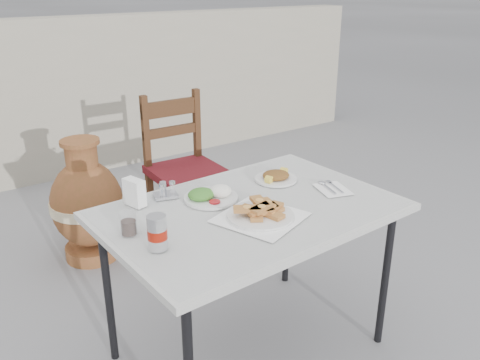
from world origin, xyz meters
TOP-DOWN VIEW (x-y plane):
  - ground at (0.00, 0.00)m, footprint 80.00×80.00m
  - cafe_table at (0.07, -0.05)m, footprint 1.12×0.78m
  - pide_plate at (0.04, -0.14)m, footprint 0.35×0.35m
  - salad_rice_plate at (-0.02, 0.10)m, footprint 0.21×0.21m
  - salad_chopped_plate at (0.32, 0.11)m, footprint 0.18×0.18m
  - soda_can at (-0.36, -0.13)m, footprint 0.06×0.06m
  - cola_glass at (-0.40, 0.02)m, footprint 0.06×0.06m
  - napkin_holder at (-0.28, 0.22)m, footprint 0.07×0.09m
  - condiment_caddy at (-0.15, 0.22)m, footprint 0.11×0.09m
  - cutlery_napkin at (0.44, -0.09)m, footprint 0.16×0.18m
  - chair at (0.35, 0.98)m, footprint 0.40×0.40m
  - terracotta_urn at (-0.20, 1.09)m, footprint 0.40×0.40m
  - back_wall at (0.00, 2.50)m, footprint 6.00×0.25m

SIDE VIEW (x-z plane):
  - ground at x=0.00m, z-range 0.00..0.00m
  - terracotta_urn at x=-0.20m, z-range -0.02..0.67m
  - chair at x=0.35m, z-range 0.02..0.88m
  - back_wall at x=0.00m, z-range 0.00..1.20m
  - cafe_table at x=0.07m, z-range 0.29..0.95m
  - cutlery_napkin at x=0.44m, z-range 0.66..0.67m
  - salad_chopped_plate at x=0.32m, z-range 0.66..0.70m
  - salad_rice_plate at x=-0.02m, z-range 0.66..0.71m
  - condiment_caddy at x=-0.15m, z-range 0.66..0.72m
  - pide_plate at x=0.04m, z-range 0.66..0.72m
  - cola_glass at x=-0.40m, z-range 0.66..0.74m
  - napkin_holder at x=-0.28m, z-range 0.67..0.77m
  - soda_can at x=-0.36m, z-range 0.67..0.78m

